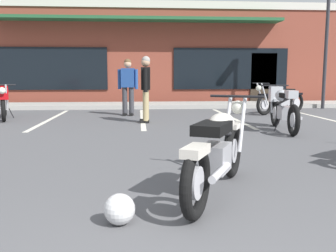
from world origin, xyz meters
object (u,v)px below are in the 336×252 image
at_px(motorcycle_black_cruiser, 3,100).
at_px(motorcycle_foreground_classic, 218,150).
at_px(motorcycle_blue_standard, 280,99).
at_px(person_in_black_shirt, 146,85).
at_px(person_in_shorts_foreground, 128,84).
at_px(motorcycle_red_sportbike, 283,106).
at_px(parking_lot_lamp_post, 330,12).
at_px(helmet_on_pavement, 120,209).

bearing_deg(motorcycle_black_cruiser, motorcycle_foreground_classic, -56.71).
height_order(motorcycle_blue_standard, person_in_black_shirt, person_in_black_shirt).
bearing_deg(person_in_shorts_foreground, motorcycle_red_sportbike, -42.69).
distance_m(motorcycle_black_cruiser, person_in_shorts_foreground, 3.46).
bearing_deg(motorcycle_blue_standard, parking_lot_lamp_post, 35.17).
distance_m(motorcycle_blue_standard, person_in_shorts_foreground, 4.72).
relative_size(motorcycle_blue_standard, person_in_black_shirt, 1.15).
distance_m(motorcycle_red_sportbike, person_in_black_shirt, 3.36).
relative_size(motorcycle_red_sportbike, helmet_on_pavement, 8.10).
xyz_separation_m(motorcycle_blue_standard, person_in_black_shirt, (-4.20, -1.79, 0.49)).
distance_m(person_in_black_shirt, helmet_on_pavement, 6.58).
bearing_deg(person_in_black_shirt, parking_lot_lamp_post, 27.60).
bearing_deg(person_in_black_shirt, motorcycle_foreground_classic, -83.93).
bearing_deg(motorcycle_foreground_classic, helmet_on_pavement, -143.46).
height_order(motorcycle_black_cruiser, helmet_on_pavement, motorcycle_black_cruiser).
relative_size(motorcycle_blue_standard, helmet_on_pavement, 7.41).
distance_m(motorcycle_blue_standard, helmet_on_pavement, 9.49).
relative_size(motorcycle_black_cruiser, helmet_on_pavement, 7.86).
xyz_separation_m(motorcycle_black_cruiser, parking_lot_lamp_post, (10.28, 2.35, 2.81)).
height_order(motorcycle_foreground_classic, helmet_on_pavement, motorcycle_foreground_classic).
xyz_separation_m(motorcycle_blue_standard, person_in_shorts_foreground, (-4.70, -0.09, 0.49)).
xyz_separation_m(motorcycle_red_sportbike, motorcycle_black_cruiser, (-6.83, 2.51, 0.00)).
bearing_deg(person_in_black_shirt, motorcycle_red_sportbike, -26.74).
distance_m(motorcycle_foreground_classic, motorcycle_black_cruiser, 8.14).
xyz_separation_m(motorcycle_red_sportbike, person_in_shorts_foreground, (-3.47, 3.20, 0.42)).
height_order(person_in_black_shirt, helmet_on_pavement, person_in_black_shirt).
bearing_deg(parking_lot_lamp_post, person_in_shorts_foreground, -166.50).
bearing_deg(motorcycle_foreground_classic, person_in_shorts_foreground, 98.41).
bearing_deg(parking_lot_lamp_post, motorcycle_red_sportbike, -125.37).
bearing_deg(motorcycle_foreground_classic, motorcycle_black_cruiser, 123.29).
height_order(motorcycle_blue_standard, person_in_shorts_foreground, person_in_shorts_foreground).
bearing_deg(person_in_black_shirt, person_in_shorts_foreground, 106.13).
xyz_separation_m(motorcycle_blue_standard, parking_lot_lamp_post, (2.23, 1.57, 2.88)).
bearing_deg(motorcycle_foreground_classic, motorcycle_red_sportbike, 61.20).
bearing_deg(person_in_shorts_foreground, motorcycle_black_cruiser, -168.36).
xyz_separation_m(motorcycle_foreground_classic, motorcycle_blue_standard, (3.59, 7.59, 0.00)).
xyz_separation_m(motorcycle_black_cruiser, person_in_shorts_foreground, (3.36, 0.69, 0.42)).
bearing_deg(motorcycle_black_cruiser, parking_lot_lamp_post, 12.90).
relative_size(motorcycle_foreground_classic, parking_lot_lamp_post, 0.37).
distance_m(motorcycle_foreground_classic, helmet_on_pavement, 1.25).
xyz_separation_m(motorcycle_blue_standard, helmet_on_pavement, (-4.56, -8.31, -0.33)).
bearing_deg(helmet_on_pavement, motorcycle_red_sportbike, 56.39).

